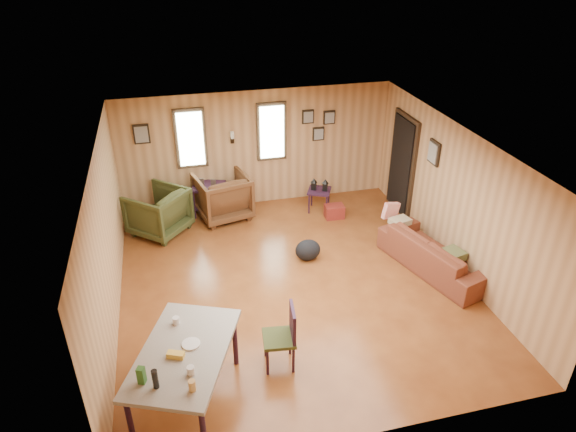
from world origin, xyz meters
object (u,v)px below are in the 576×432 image
sofa (437,249)px  recliner_brown (222,194)px  dining_table (184,356)px  recliner_green (158,210)px  end_table (209,194)px  side_table (319,189)px

sofa → recliner_brown: size_ratio=2.07×
recliner_brown → dining_table: bearing=63.9°
recliner_green → end_table: recliner_green is taller
recliner_brown → recliner_green: recliner_brown is taller
sofa → side_table: 2.81m
side_table → sofa: bearing=-62.7°
recliner_green → end_table: 1.12m
recliner_green → end_table: size_ratio=1.23×
side_table → dining_table: (-2.98, -4.36, 0.27)m
sofa → side_table: bearing=10.6°
recliner_brown → recliner_green: (-1.26, -0.32, -0.02)m
end_table → side_table: end_table is taller
recliner_green → side_table: size_ratio=1.35×
recliner_green → dining_table: size_ratio=0.51×
end_table → side_table: bearing=-10.1°
recliner_green → dining_table: (0.22, -4.25, 0.27)m
dining_table → recliner_brown: bearing=99.7°
end_table → recliner_brown: bearing=-36.4°
recliner_green → end_table: (1.00, 0.51, -0.04)m
recliner_brown → end_table: bearing=-49.7°
sofa → recliner_brown: (-3.23, 2.70, 0.10)m
recliner_green → side_table: bearing=133.6°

